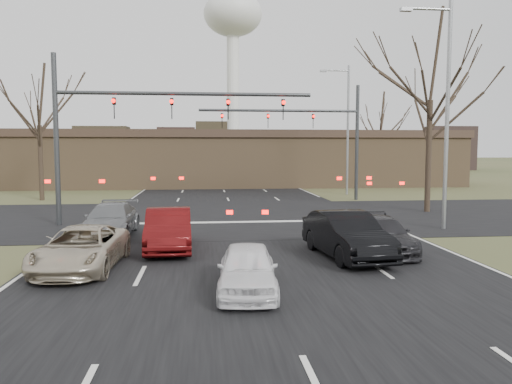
% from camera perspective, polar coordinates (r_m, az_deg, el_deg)
% --- Properties ---
extents(ground, '(360.00, 360.00, 0.00)m').
position_cam_1_polar(ground, '(11.83, 2.50, -12.80)').
color(ground, '#414B28').
rests_on(ground, ground).
extents(road_main, '(14.00, 300.00, 0.02)m').
position_cam_1_polar(road_main, '(71.25, -4.60, 2.08)').
color(road_main, black).
rests_on(road_main, ground).
extents(road_cross, '(200.00, 14.00, 0.02)m').
position_cam_1_polar(road_cross, '(26.44, -2.28, -2.83)').
color(road_cross, black).
rests_on(road_cross, ground).
extents(building, '(42.40, 10.40, 5.30)m').
position_cam_1_polar(building, '(49.29, -1.68, 3.89)').
color(building, brown).
rests_on(building, ground).
extents(water_tower, '(15.00, 15.00, 44.50)m').
position_cam_1_polar(water_tower, '(135.17, -2.66, 18.62)').
color(water_tower, silver).
rests_on(water_tower, ground).
extents(mast_arm_near, '(12.12, 0.24, 8.00)m').
position_cam_1_polar(mast_arm_near, '(24.45, -14.47, 8.26)').
color(mast_arm_near, '#383A3D').
rests_on(mast_arm_near, ground).
extents(mast_arm_far, '(11.12, 0.24, 8.00)m').
position_cam_1_polar(mast_arm_far, '(35.06, 7.06, 7.25)').
color(mast_arm_far, '#383A3D').
rests_on(mast_arm_far, ground).
extents(streetlight_right_near, '(2.34, 0.25, 10.00)m').
position_cam_1_polar(streetlight_right_near, '(23.68, 20.66, 9.45)').
color(streetlight_right_near, gray).
rests_on(streetlight_right_near, ground).
extents(streetlight_right_far, '(2.34, 0.25, 10.00)m').
position_cam_1_polar(streetlight_right_far, '(39.74, 10.21, 7.76)').
color(streetlight_right_far, gray).
rests_on(streetlight_right_far, ground).
extents(tree_right_near, '(6.90, 6.90, 11.50)m').
position_cam_1_polar(tree_right_near, '(30.41, 19.43, 14.72)').
color(tree_right_near, black).
rests_on(tree_right_near, ground).
extents(tree_left_far, '(5.70, 5.70, 9.50)m').
position_cam_1_polar(tree_left_far, '(38.06, -23.63, 10.20)').
color(tree_left_far, black).
rests_on(tree_left_far, ground).
extents(tree_right_far, '(5.40, 5.40, 9.00)m').
position_cam_1_polar(tree_right_far, '(49.17, 14.05, 8.74)').
color(tree_right_far, black).
rests_on(tree_right_far, ground).
extents(car_silver_suv, '(2.37, 4.72, 1.28)m').
position_cam_1_polar(car_silver_suv, '(15.82, -19.32, -6.12)').
color(car_silver_suv, '#BEB29A').
rests_on(car_silver_suv, ground).
extents(car_white_sedan, '(1.73, 3.71, 1.23)m').
position_cam_1_polar(car_white_sedan, '(12.61, -0.99, -8.77)').
color(car_white_sedan, white).
rests_on(car_white_sedan, ground).
extents(car_black_hatch, '(2.16, 4.78, 1.52)m').
position_cam_1_polar(car_black_hatch, '(16.80, 10.31, -4.86)').
color(car_black_hatch, black).
rests_on(car_black_hatch, ground).
extents(car_charcoal_sedan, '(1.98, 4.31, 1.22)m').
position_cam_1_polar(car_charcoal_sedan, '(17.97, 14.11, -4.78)').
color(car_charcoal_sedan, black).
rests_on(car_charcoal_sedan, ground).
extents(car_grey_ahead, '(1.99, 4.70, 1.35)m').
position_cam_1_polar(car_grey_ahead, '(21.43, -16.29, -3.09)').
color(car_grey_ahead, slate).
rests_on(car_grey_ahead, ground).
extents(car_red_ahead, '(1.78, 4.54, 1.47)m').
position_cam_1_polar(car_red_ahead, '(18.11, -9.97, -4.22)').
color(car_red_ahead, '#4D0B0B').
rests_on(car_red_ahead, ground).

